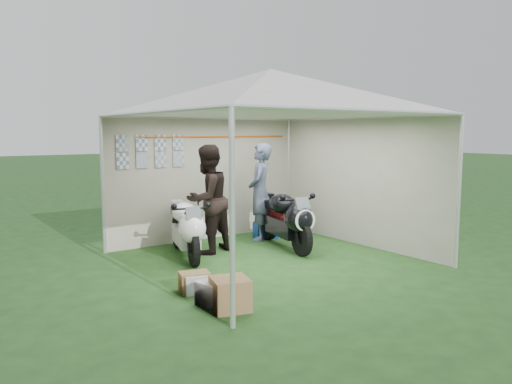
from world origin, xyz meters
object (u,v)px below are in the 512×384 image
(person_dark_jacket, at_px, (207,199))
(person_blue_jacket, at_px, (260,192))
(motorcycle_white, at_px, (186,227))
(crate_2, at_px, (196,283))
(canopy_tent, at_px, (269,97))
(crate_0, at_px, (217,292))
(motorcycle_black, at_px, (286,218))
(crate_3, at_px, (194,282))
(paddock_stand, at_px, (265,230))
(crate_1, at_px, (230,294))
(equipment_box, at_px, (287,222))

(person_dark_jacket, relative_size, person_blue_jacket, 1.00)
(motorcycle_white, bearing_deg, crate_2, -97.12)
(canopy_tent, xyz_separation_m, motorcycle_white, (-1.03, 0.86, -2.06))
(crate_0, distance_m, crate_2, 0.52)
(motorcycle_white, relative_size, person_dark_jacket, 1.00)
(motorcycle_black, bearing_deg, person_blue_jacket, 99.60)
(canopy_tent, distance_m, crate_0, 3.27)
(person_blue_jacket, xyz_separation_m, crate_3, (-2.50, -2.01, -0.79))
(crate_2, bearing_deg, paddock_stand, 38.37)
(paddock_stand, distance_m, crate_3, 3.36)
(crate_2, distance_m, crate_3, 0.05)
(motorcycle_black, distance_m, crate_3, 2.75)
(crate_1, distance_m, crate_2, 0.78)
(canopy_tent, xyz_separation_m, equipment_box, (1.56, 1.45, -2.34))
(canopy_tent, bearing_deg, motorcycle_white, 140.24)
(motorcycle_black, bearing_deg, crate_0, -131.88)
(motorcycle_black, bearing_deg, crate_1, -127.89)
(paddock_stand, xyz_separation_m, person_dark_jacket, (-1.47, -0.35, 0.76))
(motorcycle_black, height_order, person_dark_jacket, person_dark_jacket)
(paddock_stand, relative_size, crate_1, 1.02)
(person_blue_jacket, bearing_deg, person_dark_jacket, -33.56)
(crate_1, bearing_deg, equipment_box, 42.44)
(person_blue_jacket, xyz_separation_m, equipment_box, (0.80, 0.17, -0.68))
(canopy_tent, height_order, person_dark_jacket, canopy_tent)
(paddock_stand, height_order, person_blue_jacket, person_blue_jacket)
(canopy_tent, bearing_deg, person_dark_jacket, 120.18)
(motorcycle_black, xyz_separation_m, crate_3, (-2.46, -1.17, -0.42))
(motorcycle_white, distance_m, person_dark_jacket, 0.62)
(person_blue_jacket, distance_m, crate_0, 3.68)
(motorcycle_black, relative_size, crate_3, 5.20)
(person_blue_jacket, xyz_separation_m, crate_0, (-2.50, -2.58, -0.77))
(canopy_tent, bearing_deg, motorcycle_black, 31.76)
(person_blue_jacket, height_order, crate_3, person_blue_jacket)
(person_blue_jacket, bearing_deg, crate_2, -7.10)
(motorcycle_black, height_order, equipment_box, motorcycle_black)
(motorcycle_white, relative_size, paddock_stand, 4.32)
(motorcycle_white, distance_m, crate_0, 2.30)
(crate_0, xyz_separation_m, crate_1, (0.02, -0.25, 0.04))
(person_dark_jacket, bearing_deg, person_blue_jacket, 174.70)
(person_dark_jacket, distance_m, crate_2, 2.26)
(person_blue_jacket, bearing_deg, crate_3, -7.81)
(equipment_box, bearing_deg, crate_0, -140.24)
(canopy_tent, bearing_deg, equipment_box, 42.95)
(motorcycle_black, distance_m, paddock_stand, 0.98)
(crate_2, relative_size, crate_3, 0.86)
(person_blue_jacket, bearing_deg, paddock_stand, 148.36)
(person_dark_jacket, height_order, crate_0, person_dark_jacket)
(motorcycle_black, bearing_deg, equipment_box, 62.75)
(motorcycle_white, bearing_deg, person_blue_jacket, 29.97)
(crate_1, bearing_deg, person_blue_jacket, 48.79)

